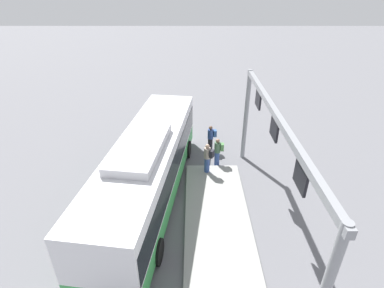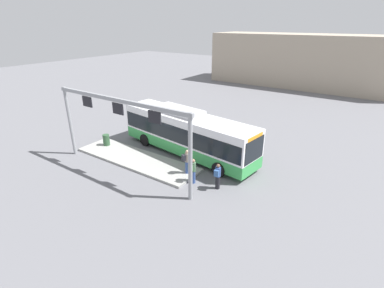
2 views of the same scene
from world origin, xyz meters
TOP-DOWN VIEW (x-y plane):
  - ground_plane at (0.00, 0.00)m, footprint 120.00×120.00m
  - platform_curb at (-2.42, -3.09)m, footprint 10.00×2.80m
  - bus_main at (-0.01, 0.00)m, footprint 11.82×4.03m
  - person_boarding at (2.88, -3.41)m, footprint 0.37×0.55m
  - person_waiting_near at (4.49, -3.11)m, footprint 0.39×0.56m
  - person_waiting_mid at (1.98, -2.80)m, footprint 0.52×0.60m
  - platform_sign_gantry at (-1.68, -4.95)m, footprint 11.28×0.24m

SIDE VIEW (x-z plane):
  - ground_plane at x=0.00m, z-range 0.00..0.00m
  - platform_curb at x=-2.42m, z-range 0.00..0.16m
  - person_boarding at x=2.88m, z-range 0.06..1.73m
  - person_waiting_near at x=4.49m, z-range 0.06..1.73m
  - person_waiting_mid at x=1.98m, z-range 0.22..1.89m
  - bus_main at x=-0.01m, z-range 0.08..3.54m
  - platform_sign_gantry at x=-1.68m, z-range 1.25..6.45m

